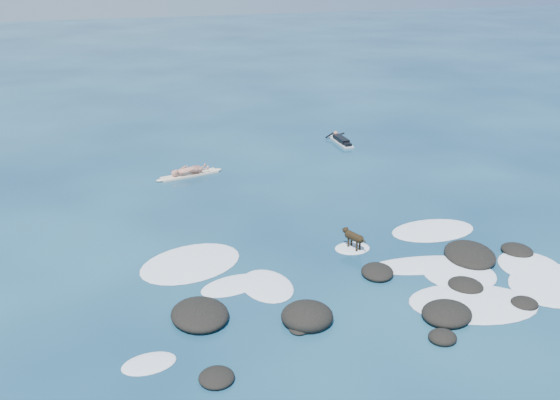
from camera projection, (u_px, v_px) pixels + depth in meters
name	position (u px, v px, depth m)	size (l,w,h in m)	color
ground	(352.00, 276.00, 17.39)	(160.00, 160.00, 0.00)	#0A2642
reef_rocks	(444.00, 300.00, 15.98)	(12.41, 6.74, 0.58)	black
breaking_foam	(429.00, 276.00, 17.41)	(14.62, 8.26, 0.12)	white
standing_surfer_rig	(189.00, 161.00, 25.06)	(2.85, 0.97, 1.63)	beige
paddling_surfer_rig	(341.00, 140.00, 29.70)	(1.02, 2.26, 0.39)	silver
dog	(353.00, 237.00, 18.82)	(0.47, 0.99, 0.65)	black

